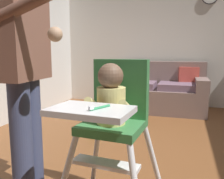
{
  "coord_description": "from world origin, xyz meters",
  "views": [
    {
      "loc": [
        0.22,
        -2.08,
        1.01
      ],
      "look_at": [
        -0.21,
        -0.72,
        0.79
      ],
      "focal_mm": 37.99,
      "sensor_mm": 36.0,
      "label": 1
    }
  ],
  "objects_px": {
    "couch": "(158,91)",
    "high_chair": "(113,110)",
    "toy_ball": "(93,128)",
    "adult_standing": "(24,70)"
  },
  "relations": [
    {
      "from": "high_chair",
      "to": "toy_ball",
      "type": "distance_m",
      "value": 1.57
    },
    {
      "from": "adult_standing",
      "to": "toy_ball",
      "type": "height_order",
      "value": "adult_standing"
    },
    {
      "from": "adult_standing",
      "to": "couch",
      "type": "bearing_deg",
      "value": 75.71
    },
    {
      "from": "high_chair",
      "to": "toy_ball",
      "type": "height_order",
      "value": "high_chair"
    },
    {
      "from": "couch",
      "to": "adult_standing",
      "type": "height_order",
      "value": "adult_standing"
    },
    {
      "from": "toy_ball",
      "to": "adult_standing",
      "type": "bearing_deg",
      "value": -87.21
    },
    {
      "from": "couch",
      "to": "toy_ball",
      "type": "height_order",
      "value": "couch"
    },
    {
      "from": "couch",
      "to": "adult_standing",
      "type": "xyz_separation_m",
      "value": [
        -0.54,
        -2.95,
        0.57
      ]
    },
    {
      "from": "toy_ball",
      "to": "couch",
      "type": "bearing_deg",
      "value": 69.29
    },
    {
      "from": "couch",
      "to": "high_chair",
      "type": "distance_m",
      "value": 2.93
    }
  ]
}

